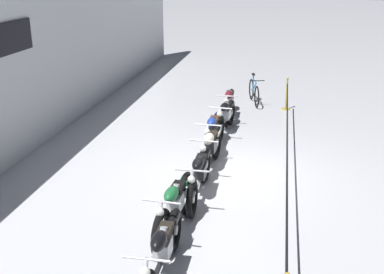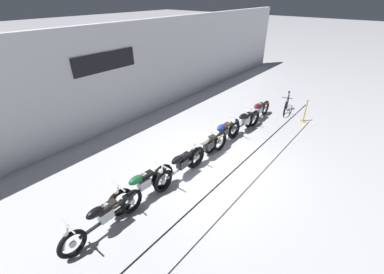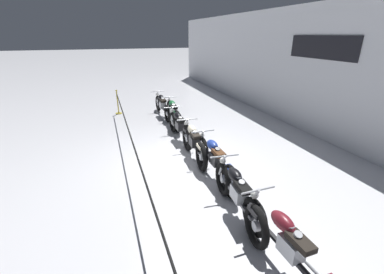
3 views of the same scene
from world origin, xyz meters
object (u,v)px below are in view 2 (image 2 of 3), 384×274
(motorcycle_cream_3, at_px, (207,147))
(bicycle, at_px, (286,104))
(motorcycle_blue_4, at_px, (223,133))
(motorcycle_black_0, at_px, (104,218))
(stanchion_far_left, at_px, (227,180))
(motorcycle_black_2, at_px, (181,166))
(motorcycle_black_5, at_px, (244,122))
(motorcycle_maroon_6, at_px, (258,111))
(stanchion_mid_left, at_px, (305,114))
(motorcycle_green_1, at_px, (142,186))

(motorcycle_cream_3, xyz_separation_m, bicycle, (5.77, -0.61, -0.09))
(motorcycle_blue_4, bearing_deg, motorcycle_black_0, -179.45)
(motorcycle_black_0, relative_size, stanchion_far_left, 0.23)
(motorcycle_cream_3, bearing_deg, motorcycle_black_2, 179.88)
(motorcycle_black_0, xyz_separation_m, motorcycle_black_5, (6.77, -0.10, 0.00))
(motorcycle_blue_4, bearing_deg, stanchion_far_left, -145.20)
(motorcycle_maroon_6, height_order, stanchion_mid_left, stanchion_mid_left)
(motorcycle_black_2, distance_m, motorcycle_maroon_6, 5.35)
(motorcycle_black_5, xyz_separation_m, motorcycle_maroon_6, (1.36, 0.06, -0.00))
(bicycle, bearing_deg, stanchion_far_left, -171.54)
(motorcycle_black_5, relative_size, stanchion_mid_left, 2.12)
(motorcycle_black_0, distance_m, motorcycle_blue_4, 5.36)
(motorcycle_green_1, relative_size, motorcycle_black_5, 1.01)
(motorcycle_green_1, height_order, stanchion_far_left, stanchion_far_left)
(motorcycle_black_2, bearing_deg, motorcycle_maroon_6, 0.26)
(motorcycle_maroon_6, distance_m, stanchion_mid_left, 2.12)
(motorcycle_green_1, distance_m, bicycle, 8.65)
(motorcycle_black_0, relative_size, motorcycle_cream_3, 1.09)
(motorcycle_cream_3, distance_m, motorcycle_black_5, 2.58)
(motorcycle_cream_3, xyz_separation_m, motorcycle_black_5, (2.58, -0.04, -0.00))
(motorcycle_blue_4, bearing_deg, bicycle, -9.02)
(motorcycle_black_0, bearing_deg, motorcycle_black_2, -1.33)
(motorcycle_green_1, distance_m, motorcycle_blue_4, 4.02)
(motorcycle_black_5, bearing_deg, motorcycle_blue_4, 173.70)
(motorcycle_blue_4, relative_size, motorcycle_black_5, 1.07)
(motorcycle_black_5, relative_size, motorcycle_maroon_6, 0.95)
(motorcycle_black_0, relative_size, motorcycle_black_5, 1.06)
(stanchion_far_left, bearing_deg, motorcycle_green_1, 127.74)
(motorcycle_black_0, height_order, motorcycle_blue_4, motorcycle_blue_4)
(motorcycle_cream_3, bearing_deg, motorcycle_black_0, 179.08)
(bicycle, relative_size, stanchion_mid_left, 1.60)
(motorcycle_blue_4, relative_size, bicycle, 1.42)
(motorcycle_black_5, height_order, stanchion_mid_left, stanchion_mid_left)
(motorcycle_black_0, xyz_separation_m, motorcycle_green_1, (1.34, 0.11, 0.03))
(motorcycle_blue_4, bearing_deg, motorcycle_maroon_6, -1.89)
(stanchion_far_left, xyz_separation_m, stanchion_mid_left, (6.61, 0.00, -0.38))
(motorcycle_green_1, relative_size, stanchion_mid_left, 2.15)
(motorcycle_black_0, xyz_separation_m, bicycle, (9.95, -0.68, -0.08))
(motorcycle_cream_3, relative_size, bicycle, 1.29)
(motorcycle_black_5, bearing_deg, motorcycle_green_1, 177.70)
(stanchion_far_left, height_order, stanchion_mid_left, same)
(motorcycle_cream_3, bearing_deg, motorcycle_black_5, -0.81)
(motorcycle_black_2, bearing_deg, motorcycle_green_1, 172.92)
(stanchion_far_left, bearing_deg, motorcycle_black_5, 22.35)
(motorcycle_cream_3, height_order, motorcycle_blue_4, same)
(motorcycle_black_5, relative_size, stanchion_far_left, 0.22)
(motorcycle_blue_4, height_order, stanchion_far_left, stanchion_far_left)
(motorcycle_green_1, distance_m, motorcycle_maroon_6, 6.79)
(motorcycle_green_1, relative_size, motorcycle_blue_4, 0.95)
(motorcycle_black_2, distance_m, motorcycle_black_5, 3.99)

